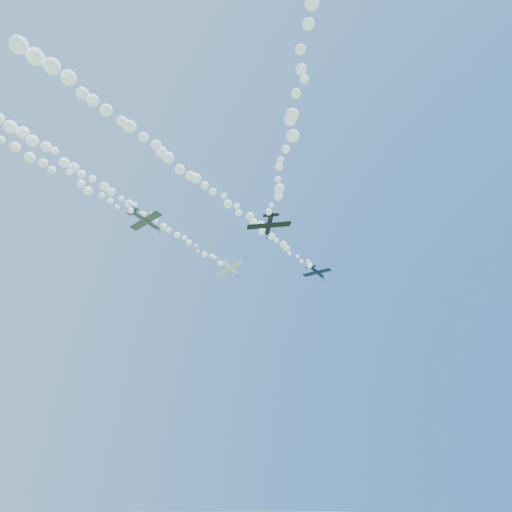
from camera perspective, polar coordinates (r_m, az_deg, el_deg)
plane_white at (r=97.14m, az=-3.53°, el=-1.66°), size 6.27×6.43×2.38m
smoke_trail_white at (r=77.15m, az=-19.25°, el=8.50°), size 62.56×20.44×2.71m
plane_navy at (r=104.19m, az=8.12°, el=-2.13°), size 6.98×7.41×2.31m
smoke_trail_navy at (r=77.53m, az=-5.79°, el=8.59°), size 70.03×20.13×2.76m
plane_grey at (r=74.68m, az=-14.48°, el=4.64°), size 6.61×6.99×2.45m
plane_black at (r=66.28m, az=1.74°, el=4.20°), size 6.38×6.10×1.83m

